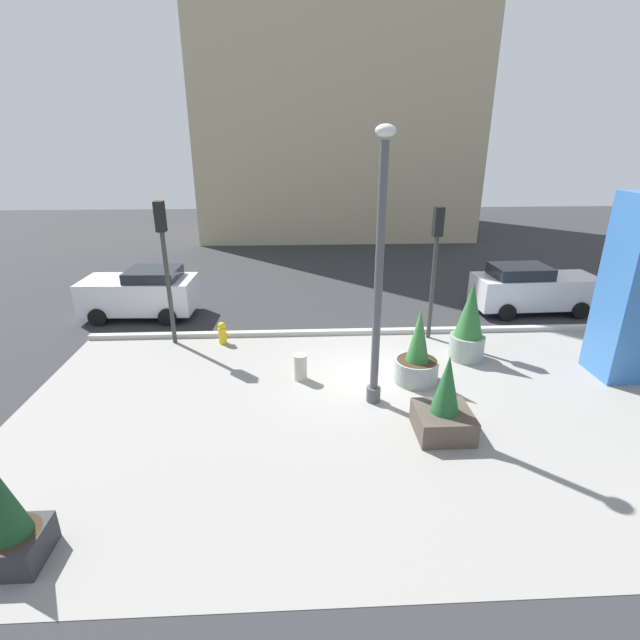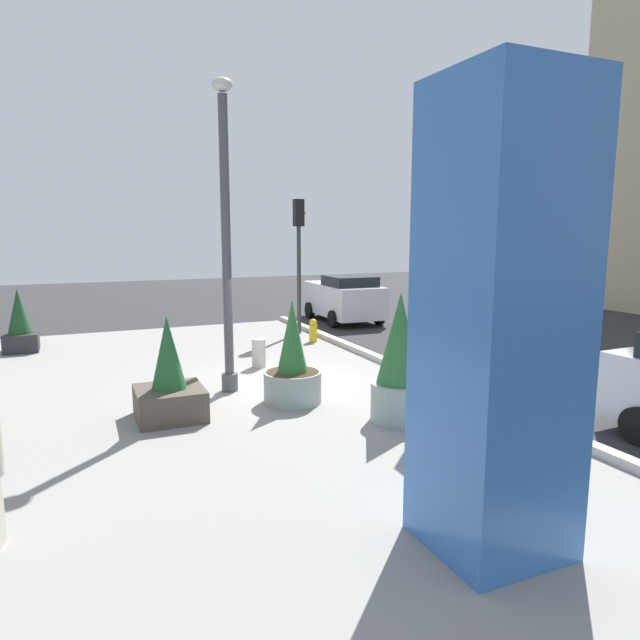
{
  "view_description": "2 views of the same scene",
  "coord_description": "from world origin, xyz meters",
  "px_view_note": "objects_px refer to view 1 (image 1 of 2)",
  "views": [
    {
      "loc": [
        -1.99,
        -11.82,
        6.34
      ],
      "look_at": [
        -1.34,
        1.23,
        1.27
      ],
      "focal_mm": 26.57,
      "sensor_mm": 36.0,
      "label": 1
    },
    {
      "loc": [
        11.65,
        -4.26,
        3.5
      ],
      "look_at": [
        -1.31,
        1.39,
        1.25
      ],
      "focal_mm": 31.26,
      "sensor_mm": 36.0,
      "label": 2
    }
  ],
  "objects_px": {
    "potted_plant_by_pillar": "(8,522)",
    "fire_hydrant": "(222,333)",
    "art_pillar_blue": "(636,290)",
    "traffic_light_far_side": "(436,252)",
    "potted_plant_curbside": "(469,325)",
    "traffic_light_corner": "(164,251)",
    "potted_plant_near_right": "(417,357)",
    "car_far_lane": "(533,289)",
    "potted_plant_mid_plaza": "(444,408)",
    "concrete_bollard": "(300,367)",
    "lamp_post": "(379,281)",
    "car_curb_east": "(141,293)"
  },
  "relations": [
    {
      "from": "potted_plant_curbside",
      "to": "traffic_light_corner",
      "type": "relative_size",
      "value": 0.53
    },
    {
      "from": "potted_plant_near_right",
      "to": "concrete_bollard",
      "type": "relative_size",
      "value": 2.87
    },
    {
      "from": "art_pillar_blue",
      "to": "car_far_lane",
      "type": "relative_size",
      "value": 1.1
    },
    {
      "from": "potted_plant_near_right",
      "to": "car_curb_east",
      "type": "xyz_separation_m",
      "value": [
        -9.04,
        5.59,
        0.19
      ]
    },
    {
      "from": "potted_plant_mid_plaza",
      "to": "car_curb_east",
      "type": "xyz_separation_m",
      "value": [
        -9.06,
        8.06,
        0.26
      ]
    },
    {
      "from": "art_pillar_blue",
      "to": "traffic_light_far_side",
      "type": "distance_m",
      "value": 5.5
    },
    {
      "from": "car_curb_east",
      "to": "potted_plant_curbside",
      "type": "bearing_deg",
      "value": -21.03
    },
    {
      "from": "fire_hydrant",
      "to": "traffic_light_far_side",
      "type": "xyz_separation_m",
      "value": [
        6.85,
        0.15,
        2.57
      ]
    },
    {
      "from": "car_far_lane",
      "to": "art_pillar_blue",
      "type": "bearing_deg",
      "value": -89.11
    },
    {
      "from": "potted_plant_by_pillar",
      "to": "traffic_light_corner",
      "type": "xyz_separation_m",
      "value": [
        0.49,
        8.58,
        2.3
      ]
    },
    {
      "from": "potted_plant_by_pillar",
      "to": "traffic_light_corner",
      "type": "relative_size",
      "value": 0.41
    },
    {
      "from": "potted_plant_by_pillar",
      "to": "concrete_bollard",
      "type": "relative_size",
      "value": 2.49
    },
    {
      "from": "lamp_post",
      "to": "traffic_light_far_side",
      "type": "height_order",
      "value": "lamp_post"
    },
    {
      "from": "traffic_light_far_side",
      "to": "car_far_lane",
      "type": "distance_m",
      "value": 5.53
    },
    {
      "from": "potted_plant_curbside",
      "to": "fire_hydrant",
      "type": "xyz_separation_m",
      "value": [
        -7.58,
        1.48,
        -0.72
      ]
    },
    {
      "from": "concrete_bollard",
      "to": "traffic_light_corner",
      "type": "height_order",
      "value": "traffic_light_corner"
    },
    {
      "from": "fire_hydrant",
      "to": "traffic_light_corner",
      "type": "relative_size",
      "value": 0.16
    },
    {
      "from": "traffic_light_corner",
      "to": "car_curb_east",
      "type": "xyz_separation_m",
      "value": [
        -1.75,
        2.57,
        -2.15
      ]
    },
    {
      "from": "lamp_post",
      "to": "traffic_light_far_side",
      "type": "distance_m",
      "value": 4.72
    },
    {
      "from": "potted_plant_mid_plaza",
      "to": "potted_plant_by_pillar",
      "type": "distance_m",
      "value": 8.39
    },
    {
      "from": "fire_hydrant",
      "to": "traffic_light_far_side",
      "type": "distance_m",
      "value": 7.32
    },
    {
      "from": "fire_hydrant",
      "to": "potted_plant_curbside",
      "type": "bearing_deg",
      "value": -11.05
    },
    {
      "from": "potted_plant_by_pillar",
      "to": "potted_plant_near_right",
      "type": "distance_m",
      "value": 9.56
    },
    {
      "from": "lamp_post",
      "to": "potted_plant_near_right",
      "type": "bearing_deg",
      "value": 36.29
    },
    {
      "from": "fire_hydrant",
      "to": "concrete_bollard",
      "type": "relative_size",
      "value": 1.0
    },
    {
      "from": "art_pillar_blue",
      "to": "potted_plant_near_right",
      "type": "xyz_separation_m",
      "value": [
        -5.83,
        -0.15,
        -1.79
      ]
    },
    {
      "from": "lamp_post",
      "to": "art_pillar_blue",
      "type": "xyz_separation_m",
      "value": [
        7.17,
        1.13,
        -0.69
      ]
    },
    {
      "from": "traffic_light_far_side",
      "to": "lamp_post",
      "type": "bearing_deg",
      "value": -121.95
    },
    {
      "from": "art_pillar_blue",
      "to": "fire_hydrant",
      "type": "xyz_separation_m",
      "value": [
        -11.53,
        2.72,
        -2.16
      ]
    },
    {
      "from": "traffic_light_corner",
      "to": "potted_plant_curbside",
      "type": "bearing_deg",
      "value": -10.1
    },
    {
      "from": "art_pillar_blue",
      "to": "fire_hydrant",
      "type": "relative_size",
      "value": 6.74
    },
    {
      "from": "traffic_light_far_side",
      "to": "car_curb_east",
      "type": "bearing_deg",
      "value": 165.87
    },
    {
      "from": "fire_hydrant",
      "to": "concrete_bollard",
      "type": "xyz_separation_m",
      "value": [
        2.51,
        -2.6,
        0.01
      ]
    },
    {
      "from": "potted_plant_curbside",
      "to": "fire_hydrant",
      "type": "relative_size",
      "value": 3.23
    },
    {
      "from": "car_far_lane",
      "to": "potted_plant_near_right",
      "type": "bearing_deg",
      "value": -137.07
    },
    {
      "from": "potted_plant_curbside",
      "to": "car_curb_east",
      "type": "height_order",
      "value": "potted_plant_curbside"
    },
    {
      "from": "potted_plant_mid_plaza",
      "to": "potted_plant_by_pillar",
      "type": "height_order",
      "value": "potted_plant_mid_plaza"
    },
    {
      "from": "potted_plant_by_pillar",
      "to": "fire_hydrant",
      "type": "relative_size",
      "value": 2.49
    },
    {
      "from": "traffic_light_far_side",
      "to": "car_curb_east",
      "type": "relative_size",
      "value": 1.06
    },
    {
      "from": "traffic_light_corner",
      "to": "car_curb_east",
      "type": "relative_size",
      "value": 1.12
    },
    {
      "from": "car_far_lane",
      "to": "potted_plant_mid_plaza",
      "type": "bearing_deg",
      "value": -126.22
    },
    {
      "from": "potted_plant_curbside",
      "to": "fire_hydrant",
      "type": "bearing_deg",
      "value": 168.95
    },
    {
      "from": "art_pillar_blue",
      "to": "car_curb_east",
      "type": "bearing_deg",
      "value": 159.93
    },
    {
      "from": "potted_plant_mid_plaza",
      "to": "fire_hydrant",
      "type": "height_order",
      "value": "potted_plant_mid_plaza"
    },
    {
      "from": "potted_plant_curbside",
      "to": "car_far_lane",
      "type": "bearing_deg",
      "value": 45.68
    },
    {
      "from": "fire_hydrant",
      "to": "traffic_light_far_side",
      "type": "bearing_deg",
      "value": 1.26
    },
    {
      "from": "potted_plant_curbside",
      "to": "potted_plant_near_right",
      "type": "bearing_deg",
      "value": -143.62
    },
    {
      "from": "fire_hydrant",
      "to": "traffic_light_corner",
      "type": "distance_m",
      "value": 3.15
    },
    {
      "from": "potted_plant_by_pillar",
      "to": "traffic_light_far_side",
      "type": "bearing_deg",
      "value": 43.84
    },
    {
      "from": "art_pillar_blue",
      "to": "concrete_bollard",
      "type": "distance_m",
      "value": 9.27
    }
  ]
}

